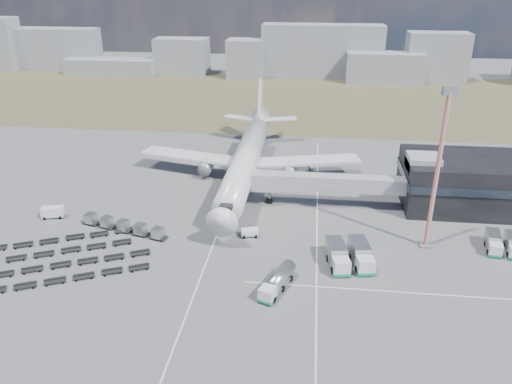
# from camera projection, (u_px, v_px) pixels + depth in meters

# --- Properties ---
(ground) EXTENTS (420.00, 420.00, 0.00)m
(ground) POSITION_uv_depth(u_px,v_px,m) (222.00, 253.00, 84.50)
(ground) COLOR #565659
(ground) RESTS_ON ground
(grass_strip) EXTENTS (420.00, 90.00, 0.01)m
(grass_strip) POSITION_uv_depth(u_px,v_px,m) (275.00, 98.00, 184.07)
(grass_strip) COLOR brown
(grass_strip) RESTS_ON ground
(lane_markings) EXTENTS (47.12, 110.00, 0.01)m
(lane_markings) POSITION_uv_depth(u_px,v_px,m) (281.00, 247.00, 86.19)
(lane_markings) COLOR silver
(lane_markings) RESTS_ON ground
(terminal) EXTENTS (30.40, 16.40, 11.00)m
(terminal) POSITION_uv_depth(u_px,v_px,m) (479.00, 182.00, 99.02)
(terminal) COLOR black
(terminal) RESTS_ON ground
(jet_bridge) EXTENTS (30.30, 3.80, 7.05)m
(jet_bridge) POSITION_uv_depth(u_px,v_px,m) (318.00, 183.00, 99.24)
(jet_bridge) COLOR #939399
(jet_bridge) RESTS_ON ground
(airliner) EXTENTS (51.59, 64.53, 17.62)m
(airliner) POSITION_uv_depth(u_px,v_px,m) (247.00, 157.00, 111.63)
(airliner) COLOR silver
(airliner) RESTS_ON ground
(skyline) EXTENTS (317.59, 25.03, 23.41)m
(skyline) POSITION_uv_depth(u_px,v_px,m) (256.00, 54.00, 219.06)
(skyline) COLOR gray
(skyline) RESTS_ON ground
(fuel_tanker) EXTENTS (5.24, 9.11, 2.87)m
(fuel_tanker) POSITION_uv_depth(u_px,v_px,m) (277.00, 281.00, 74.35)
(fuel_tanker) COLOR silver
(fuel_tanker) RESTS_ON ground
(pushback_tug) EXTENTS (3.36, 2.38, 1.40)m
(pushback_tug) POSITION_uv_depth(u_px,v_px,m) (250.00, 233.00, 89.46)
(pushback_tug) COLOR silver
(pushback_tug) RESTS_ON ground
(utility_van) EXTENTS (4.46, 2.86, 2.22)m
(utility_van) POSITION_uv_depth(u_px,v_px,m) (53.00, 212.00, 95.94)
(utility_van) COLOR silver
(utility_van) RESTS_ON ground
(catering_truck) EXTENTS (3.36, 6.33, 2.77)m
(catering_truck) POSITION_uv_depth(u_px,v_px,m) (303.00, 168.00, 116.54)
(catering_truck) COLOR silver
(catering_truck) RESTS_ON ground
(service_trucks_near) EXTENTS (7.92, 8.96, 3.18)m
(service_trucks_near) POSITION_uv_depth(u_px,v_px,m) (349.00, 255.00, 80.49)
(service_trucks_near) COLOR silver
(service_trucks_near) RESTS_ON ground
(service_trucks_far) EXTENTS (6.20, 7.07, 2.55)m
(service_trucks_far) POSITION_uv_depth(u_px,v_px,m) (503.00, 244.00, 84.58)
(service_trucks_far) COLOR silver
(service_trucks_far) RESTS_ON ground
(uld_row) EXTENTS (17.53, 6.61, 1.94)m
(uld_row) POSITION_uv_depth(u_px,v_px,m) (124.00, 226.00, 90.88)
(uld_row) COLOR black
(uld_row) RESTS_ON ground
(baggage_dollies) EXTENTS (31.27, 24.96, 0.76)m
(baggage_dollies) POSITION_uv_depth(u_px,v_px,m) (57.00, 259.00, 81.96)
(baggage_dollies) COLOR black
(baggage_dollies) RESTS_ON ground
(floodlight_mast) EXTENTS (2.65, 2.14, 27.77)m
(floodlight_mast) POSITION_uv_depth(u_px,v_px,m) (437.00, 171.00, 80.94)
(floodlight_mast) COLOR red
(floodlight_mast) RESTS_ON ground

